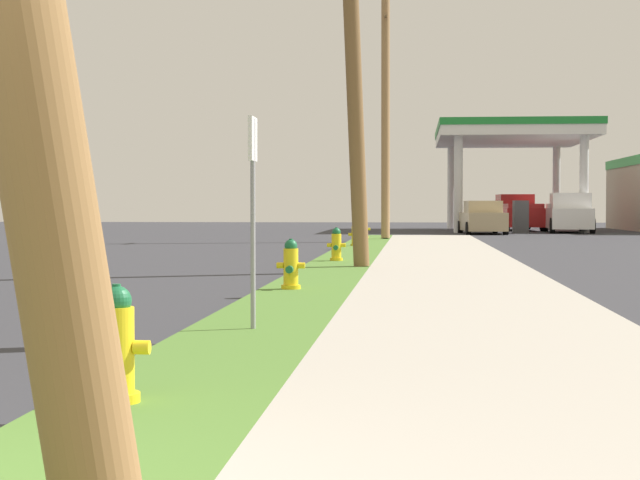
% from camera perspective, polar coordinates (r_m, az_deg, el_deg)
% --- Properties ---
extents(fire_hydrant_nearest, '(0.42, 0.38, 0.74)m').
position_cam_1_polar(fire_hydrant_nearest, '(6.70, -11.03, -5.95)').
color(fire_hydrant_nearest, yellow).
rests_on(fire_hydrant_nearest, grass_verge).
extents(fire_hydrant_second, '(0.42, 0.38, 0.74)m').
position_cam_1_polar(fire_hydrant_second, '(15.46, -1.60, -1.48)').
color(fire_hydrant_second, yellow).
rests_on(fire_hydrant_second, grass_verge).
extents(fire_hydrant_third, '(0.42, 0.37, 0.74)m').
position_cam_1_polar(fire_hydrant_third, '(23.37, 0.90, -0.34)').
color(fire_hydrant_third, yellow).
rests_on(fire_hydrant_third, grass_verge).
extents(fire_hydrant_fourth, '(0.42, 0.37, 0.74)m').
position_cam_1_polar(fire_hydrant_fourth, '(31.99, 1.93, 0.26)').
color(fire_hydrant_fourth, yellow).
rests_on(fire_hydrant_fourth, grass_verge).
extents(fire_hydrant_fifth, '(0.42, 0.38, 0.74)m').
position_cam_1_polar(fire_hydrant_fifth, '(39.41, 2.46, 0.57)').
color(fire_hydrant_fifth, yellow).
rests_on(fire_hydrant_fifth, grass_verge).
extents(utility_pole_midground, '(1.11, 1.10, 8.71)m').
position_cam_1_polar(utility_pole_midground, '(21.26, 1.79, 10.55)').
color(utility_pole_midground, brown).
rests_on(utility_pole_midground, grass_verge).
extents(utility_pole_background, '(0.38, 2.03, 9.04)m').
position_cam_1_polar(utility_pole_background, '(39.54, 3.59, 6.78)').
color(utility_pole_background, '#937047').
rests_on(utility_pole_background, grass_verge).
extents(street_sign_post, '(0.05, 0.36, 2.12)m').
position_cam_1_polar(street_sign_post, '(10.47, -3.69, 3.42)').
color(street_sign_post, gray).
rests_on(street_sign_post, grass_verge).
extents(car_tan_by_near_pump, '(2.20, 4.61, 1.57)m').
position_cam_1_polar(car_tan_by_near_pump, '(50.32, 8.85, 1.15)').
color(car_tan_by_near_pump, tan).
rests_on(car_tan_by_near_pump, ground).
extents(truck_white_at_forecourt, '(2.38, 5.50, 1.97)m').
position_cam_1_polar(truck_white_at_forecourt, '(53.88, 13.40, 1.38)').
color(truck_white_at_forecourt, white).
rests_on(truck_white_at_forecourt, ground).
extents(truck_red_on_apron, '(2.48, 5.53, 1.97)m').
position_cam_1_polar(truck_red_on_apron, '(58.08, 10.72, 1.43)').
color(truck_red_on_apron, red).
rests_on(truck_red_on_apron, ground).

